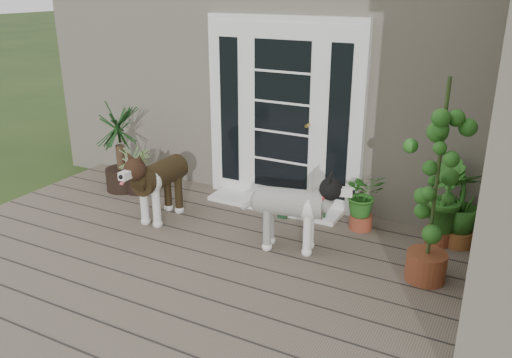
% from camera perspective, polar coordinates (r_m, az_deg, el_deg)
% --- Properties ---
extents(deck, '(6.20, 4.60, 0.12)m').
position_cam_1_polar(deck, '(4.65, -6.86, -12.85)').
color(deck, '#6B5B4C').
rests_on(deck, ground).
extents(house_main, '(7.40, 4.00, 3.10)m').
position_cam_1_polar(house_main, '(7.82, 10.87, 12.38)').
color(house_main, '#665E54').
rests_on(house_main, ground).
extents(door_unit, '(1.90, 0.14, 2.15)m').
position_cam_1_polar(door_unit, '(6.06, 2.93, 7.03)').
color(door_unit, white).
rests_on(door_unit, deck).
extents(door_step, '(1.60, 0.40, 0.05)m').
position_cam_1_polar(door_step, '(6.22, 1.98, -2.79)').
color(door_step, white).
rests_on(door_step, deck).
extents(brindle_dog, '(0.40, 0.91, 0.76)m').
position_cam_1_polar(brindle_dog, '(5.88, -10.21, -0.81)').
color(brindle_dog, '#342613').
rests_on(brindle_dog, deck).
extents(white_dog, '(0.93, 0.56, 0.72)m').
position_cam_1_polar(white_dog, '(5.14, 3.63, -3.90)').
color(white_dog, beige).
rests_on(white_dog, deck).
extents(spider_plant, '(0.68, 0.68, 0.66)m').
position_cam_1_polar(spider_plant, '(6.75, -12.58, 1.38)').
color(spider_plant, '#9EB26D').
rests_on(spider_plant, deck).
extents(yucca, '(0.92, 0.92, 1.11)m').
position_cam_1_polar(yucca, '(6.78, -14.48, 3.30)').
color(yucca, '#113316').
rests_on(yucca, deck).
extents(herb_a, '(0.61, 0.61, 0.55)m').
position_cam_1_polar(herb_a, '(5.69, 11.34, -2.73)').
color(herb_a, '#265217').
rests_on(herb_a, deck).
extents(herb_b, '(0.59, 0.59, 0.66)m').
position_cam_1_polar(herb_b, '(5.57, 19.38, -3.51)').
color(herb_b, '#175217').
rests_on(herb_b, deck).
extents(herb_c, '(0.58, 0.58, 0.63)m').
position_cam_1_polar(herb_c, '(5.61, 21.24, -3.71)').
color(herb_c, '#235E1B').
rests_on(herb_c, deck).
extents(sapling, '(0.66, 0.66, 1.86)m').
position_cam_1_polar(sapling, '(4.62, 18.89, -0.25)').
color(sapling, '#235418').
rests_on(sapling, deck).
extents(clog_left, '(0.22, 0.33, 0.09)m').
position_cam_1_polar(clog_left, '(5.99, 7.07, -3.67)').
color(clog_left, '#143218').
rests_on(clog_left, deck).
extents(clog_right, '(0.15, 0.31, 0.09)m').
position_cam_1_polar(clog_right, '(6.02, 3.27, -3.41)').
color(clog_right, '#14331B').
rests_on(clog_right, deck).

